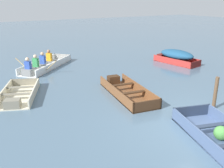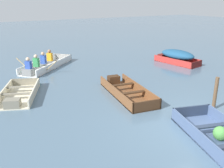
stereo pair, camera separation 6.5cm
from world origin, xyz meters
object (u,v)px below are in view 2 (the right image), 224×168
skiff_red_far_moored (177,56)px  rowboat_white_with_crew (44,65)px  skiff_wooden_brown_near_moored (126,91)px  skiff_cream_mid_moored (19,95)px  mooring_post (215,93)px

skiff_red_far_moored → rowboat_white_with_crew: bearing=159.2°
skiff_wooden_brown_near_moored → skiff_cream_mid_moored: (-3.70, 1.68, -0.02)m
skiff_cream_mid_moored → rowboat_white_with_crew: 4.14m
skiff_cream_mid_moored → rowboat_white_with_crew: bearing=61.2°
skiff_cream_mid_moored → mooring_post: size_ratio=2.48×
skiff_red_far_moored → rowboat_white_with_crew: (-6.96, 2.65, -0.21)m
skiff_cream_mid_moored → skiff_red_far_moored: skiff_red_far_moored is taller
skiff_cream_mid_moored → skiff_red_far_moored: 9.01m
skiff_wooden_brown_near_moored → mooring_post: 3.26m
skiff_wooden_brown_near_moored → skiff_red_far_moored: skiff_red_far_moored is taller
skiff_red_far_moored → rowboat_white_with_crew: rowboat_white_with_crew is taller
skiff_red_far_moored → rowboat_white_with_crew: size_ratio=0.78×
rowboat_white_with_crew → skiff_red_far_moored: bearing=-20.8°
skiff_cream_mid_moored → skiff_red_far_moored: (8.95, 0.98, 0.32)m
skiff_cream_mid_moored → rowboat_white_with_crew: (2.00, 3.63, 0.11)m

